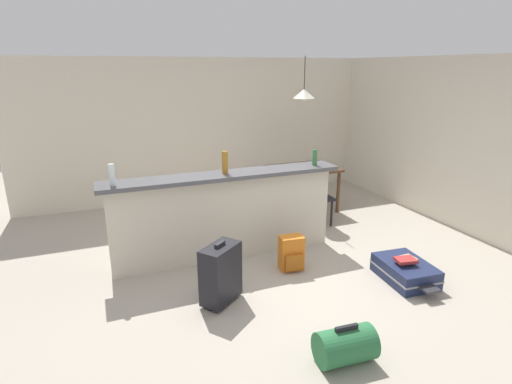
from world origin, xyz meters
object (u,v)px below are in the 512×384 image
object	(u,v)px
backpack_orange	(291,254)
dining_chair_near_partition	(315,191)
book_stack	(406,260)
bottle_green	(315,157)
duffel_bag_green	(345,346)
bottle_clear	(112,175)
dining_table	(303,173)
pendant_lamp	(304,94)
suitcase_flat_navy	(405,271)
bottle_amber	(225,163)
suitcase_upright_black	(221,273)

from	to	relation	value
backpack_orange	dining_chair_near_partition	bearing A→B (deg)	50.87
book_stack	backpack_orange	bearing A→B (deg)	146.46
bottle_green	duffel_bag_green	world-z (taller)	bottle_green
book_stack	bottle_clear	bearing A→B (deg)	156.93
dining_table	pendant_lamp	xyz separation A→B (m)	(-0.03, -0.01, 1.29)
suitcase_flat_navy	book_stack	size ratio (longest dim) A/B	2.81
pendant_lamp	bottle_amber	bearing A→B (deg)	-143.91
pendant_lamp	suitcase_flat_navy	xyz separation A→B (m)	(0.00, -2.57, -1.82)
pendant_lamp	backpack_orange	distance (m)	2.76
bottle_amber	backpack_orange	world-z (taller)	bottle_amber
backpack_orange	duffel_bag_green	bearing A→B (deg)	-100.81
duffel_bag_green	dining_chair_near_partition	bearing A→B (deg)	65.10
dining_chair_near_partition	book_stack	distance (m)	1.99
bottle_clear	dining_table	xyz separation A→B (m)	(3.03, 1.30, -0.58)
book_stack	suitcase_flat_navy	bearing A→B (deg)	-9.66
suitcase_upright_black	bottle_amber	bearing A→B (deg)	69.08
bottle_amber	bottle_green	bearing A→B (deg)	-0.43
pendant_lamp	suitcase_upright_black	bearing A→B (deg)	-133.05
pendant_lamp	suitcase_upright_black	world-z (taller)	pendant_lamp
bottle_green	book_stack	xyz separation A→B (m)	(0.47, -1.31, -0.95)
dining_chair_near_partition	book_stack	world-z (taller)	dining_chair_near_partition
dining_chair_near_partition	bottle_clear	bearing A→B (deg)	-166.50
suitcase_flat_navy	bottle_clear	bearing A→B (deg)	156.98
bottle_amber	suitcase_flat_navy	xyz separation A→B (m)	(1.71, -1.32, -1.13)
suitcase_upright_black	backpack_orange	distance (m)	1.07
bottle_amber	suitcase_flat_navy	size ratio (longest dim) A/B	0.32
bottle_amber	bottle_green	size ratio (longest dim) A/B	1.32
bottle_clear	duffel_bag_green	bearing A→B (deg)	-53.57
backpack_orange	suitcase_flat_navy	bearing A→B (deg)	-33.34
pendant_lamp	book_stack	size ratio (longest dim) A/B	2.25
backpack_orange	suitcase_upright_black	bearing A→B (deg)	-159.15
bottle_amber	dining_chair_near_partition	size ratio (longest dim) A/B	0.29
dining_table	suitcase_upright_black	bearing A→B (deg)	-133.39
dining_table	backpack_orange	bearing A→B (deg)	-121.10
pendant_lamp	duffel_bag_green	xyz separation A→B (m)	(-1.39, -3.46, -1.78)
dining_chair_near_partition	dining_table	bearing A→B (deg)	80.83
bottle_green	backpack_orange	xyz separation A→B (m)	(-0.61, -0.60, -1.00)
dining_table	book_stack	bearing A→B (deg)	-90.93
bottle_clear	pendant_lamp	world-z (taller)	pendant_lamp
pendant_lamp	backpack_orange	world-z (taller)	pendant_lamp
bottle_green	dining_chair_near_partition	distance (m)	1.04
bottle_amber	dining_table	world-z (taller)	bottle_amber
pendant_lamp	bottle_green	bearing A→B (deg)	-111.00
bottle_green	bottle_amber	bearing A→B (deg)	179.57
dining_table	suitcase_flat_navy	world-z (taller)	dining_table
bottle_green	dining_table	distance (m)	1.47
pendant_lamp	book_stack	distance (m)	3.06
bottle_clear	dining_chair_near_partition	xyz separation A→B (m)	(2.93, 0.70, -0.71)
bottle_amber	book_stack	xyz separation A→B (m)	(1.70, -1.32, -0.98)
duffel_bag_green	book_stack	size ratio (longest dim) A/B	1.64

